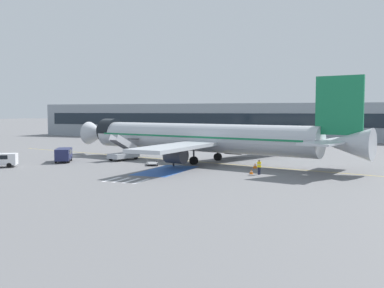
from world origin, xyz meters
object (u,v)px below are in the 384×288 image
object	(u,v)px
ground_crew_1	(174,158)
boarding_stairs_forward	(124,154)
ground_crew_0	(259,166)
baggage_cart	(152,163)
ground_crew_2	(184,157)
service_van_1	(0,159)
traffic_cone_0	(255,166)
service_van_0	(64,154)
airliner	(200,138)
terminal_building	(264,121)
fuel_tanker	(276,141)
traffic_cone_1	(251,172)

from	to	relation	value
ground_crew_1	boarding_stairs_forward	bearing A→B (deg)	74.75
ground_crew_1	ground_crew_0	bearing A→B (deg)	-99.78
baggage_cart	ground_crew_2	world-z (taller)	ground_crew_2
service_van_1	ground_crew_1	bearing A→B (deg)	-96.66
ground_crew_2	traffic_cone_0	size ratio (longest dim) A/B	2.48
service_van_0	ground_crew_2	world-z (taller)	service_van_0
airliner	service_van_0	size ratio (longest dim) A/B	9.41
airliner	terminal_building	size ratio (longest dim) A/B	0.36
service_van_1	terminal_building	bearing A→B (deg)	-46.08
traffic_cone_0	service_van_0	bearing A→B (deg)	-173.44
boarding_stairs_forward	ground_crew_2	world-z (taller)	boarding_stairs_forward
airliner	ground_crew_0	world-z (taller)	airliner
baggage_cart	terminal_building	size ratio (longest dim) A/B	0.02
ground_crew_2	traffic_cone_0	xyz separation A→B (m)	(10.17, -0.72, -0.61)
fuel_tanker	baggage_cart	world-z (taller)	fuel_tanker
traffic_cone_1	terminal_building	xyz separation A→B (m)	(-13.15, 65.64, 4.38)
ground_crew_0	traffic_cone_0	distance (m)	5.83
fuel_tanker	service_van_0	distance (m)	39.39
ground_crew_1	terminal_building	distance (m)	62.20
airliner	traffic_cone_1	xyz separation A→B (m)	(9.95, -9.44, -3.25)
airliner	baggage_cart	distance (m)	8.25
boarding_stairs_forward	traffic_cone_0	world-z (taller)	boarding_stairs_forward
service_van_1	traffic_cone_1	distance (m)	32.70
airliner	baggage_cart	size ratio (longest dim) A/B	15.55
airliner	fuel_tanker	size ratio (longest dim) A/B	5.03
ground_crew_0	service_van_1	bearing A→B (deg)	12.40
service_van_1	ground_crew_2	size ratio (longest dim) A/B	2.74
airliner	service_van_0	distance (m)	19.83
baggage_cart	fuel_tanker	bearing A→B (deg)	-140.17
airliner	ground_crew_1	distance (m)	6.57
baggage_cart	traffic_cone_0	world-z (taller)	baggage_cart
service_van_1	airliner	bearing A→B (deg)	-86.63
boarding_stairs_forward	service_van_1	size ratio (longest dim) A/B	1.22
boarding_stairs_forward	fuel_tanker	bearing A→B (deg)	68.36
fuel_tanker	ground_crew_1	distance (m)	30.38
fuel_tanker	baggage_cart	size ratio (longest dim) A/B	3.09
ground_crew_0	terminal_building	bearing A→B (deg)	-75.35
ground_crew_2	terminal_building	size ratio (longest dim) A/B	0.01
ground_crew_2	traffic_cone_1	size ratio (longest dim) A/B	3.06
fuel_tanker	service_van_1	distance (m)	48.17
boarding_stairs_forward	service_van_1	distance (m)	17.17
baggage_cart	traffic_cone_1	world-z (taller)	baggage_cart
service_van_1	ground_crew_0	world-z (taller)	service_van_1
terminal_building	ground_crew_1	bearing A→B (deg)	-88.49
boarding_stairs_forward	traffic_cone_0	xyz separation A→B (m)	(20.58, -2.17, -0.65)
ground_crew_1	terminal_building	bearing A→B (deg)	8.18
fuel_tanker	service_van_0	size ratio (longest dim) A/B	1.87
baggage_cart	traffic_cone_0	xyz separation A→B (m)	(13.77, 1.90, 0.08)
ground_crew_2	terminal_building	distance (m)	59.69
ground_crew_0	traffic_cone_1	xyz separation A→B (m)	(-0.95, 0.11, -0.73)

